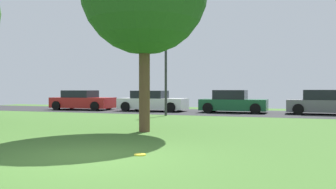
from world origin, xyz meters
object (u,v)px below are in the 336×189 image
Objects in this scene: parked_car_white at (152,102)px; parked_car_grey at (325,103)px; parked_car_red at (82,101)px; street_lamp_post at (166,76)px; parked_car_green at (233,102)px; frisbee_disc at (140,155)px.

parked_car_grey is (10.84, 0.42, 0.02)m from parked_car_white.
parked_car_red is 8.71m from street_lamp_post.
parked_car_grey is 9.58m from street_lamp_post.
street_lamp_post is (-3.07, -4.00, 1.60)m from parked_car_green.
parked_car_white is at bearing 122.29° from street_lamp_post.
street_lamp_post is (-8.49, -4.15, 1.59)m from parked_car_grey.
parked_car_red is at bearing 126.96° from frisbee_disc.
parked_car_grey is 0.99× the size of street_lamp_post.
parked_car_white is 4.69m from street_lamp_post.
parked_car_red is 1.01× the size of parked_car_grey.
parked_car_red is at bearing -177.74° from parked_car_green.
parked_car_grey reaches higher than parked_car_red.
parked_car_green reaches higher than frisbee_disc.
parked_car_green reaches higher than parked_car_white.
parked_car_red is (-11.42, 15.17, 0.63)m from frisbee_disc.
parked_car_white is (5.42, 0.16, -0.01)m from parked_car_red.
street_lamp_post is at bearing -153.93° from parked_car_grey.
parked_car_white is at bearing 111.36° from frisbee_disc.
frisbee_disc is at bearing -53.04° from parked_car_red.
parked_car_grey is (16.27, 0.58, 0.01)m from parked_car_red.
frisbee_disc is 0.07× the size of parked_car_green.
frisbee_disc is 0.06× the size of parked_car_red.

